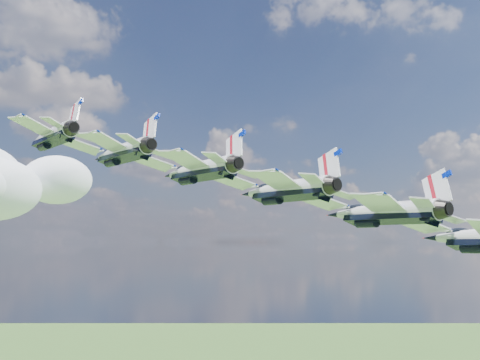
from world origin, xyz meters
name	(u,v)px	position (x,y,z in m)	size (l,w,h in m)	color
cloud_far	(10,180)	(13.26, 187.56, 157.86)	(66.00, 51.86, 25.93)	white
jet_0	(51,137)	(3.29, 27.34, 148.50)	(11.78, 17.45, 5.21)	white
jet_1	(121,153)	(10.83, 19.33, 145.73)	(11.78, 17.45, 5.21)	silver
jet_2	(198,170)	(18.36, 11.32, 142.96)	(11.78, 17.45, 5.21)	white
jet_3	(284,190)	(25.90, 3.30, 140.18)	(11.78, 17.45, 5.21)	white
jet_4	(381,212)	(33.43, -4.71, 137.41)	(11.78, 17.45, 5.21)	white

